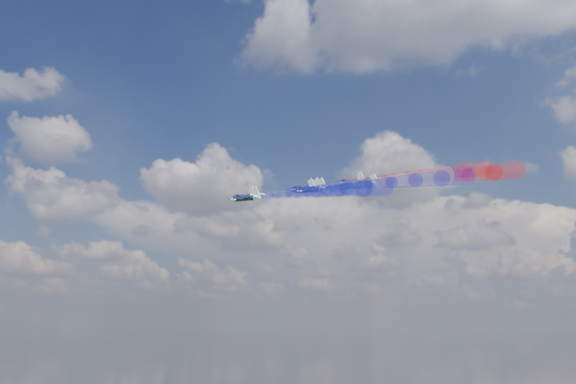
% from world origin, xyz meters
% --- Properties ---
extents(jet_lead, '(14.95, 14.06, 6.76)m').
position_xyz_m(jet_lead, '(-25.07, 29.86, 154.98)').
color(jet_lead, black).
extents(trail_lead, '(35.73, 19.54, 8.24)m').
position_xyz_m(trail_lead, '(-3.26, 20.28, 152.85)').
color(trail_lead, white).
extents(jet_inner_left, '(14.95, 14.06, 6.76)m').
position_xyz_m(jet_inner_left, '(-20.02, 17.05, 152.10)').
color(jet_inner_left, black).
extents(trail_inner_left, '(35.73, 19.54, 8.24)m').
position_xyz_m(trail_inner_left, '(1.79, 7.47, 149.97)').
color(trail_inner_left, '#171FCB').
extents(jet_inner_right, '(14.95, 14.06, 6.76)m').
position_xyz_m(jet_inner_right, '(-9.85, 33.76, 156.97)').
color(jet_inner_right, black).
extents(trail_inner_right, '(35.73, 19.54, 8.24)m').
position_xyz_m(trail_inner_right, '(11.96, 24.18, 154.84)').
color(trail_inner_right, red).
extents(jet_outer_left, '(14.95, 14.06, 6.76)m').
position_xyz_m(jet_outer_left, '(-12.75, 4.12, 148.80)').
color(jet_outer_left, black).
extents(trail_outer_left, '(35.73, 19.54, 8.24)m').
position_xyz_m(trail_outer_left, '(9.06, -5.46, 146.66)').
color(trail_outer_left, '#171FCB').
extents(jet_center_third, '(14.95, 14.06, 6.76)m').
position_xyz_m(jet_center_third, '(-3.29, 20.38, 153.59)').
color(jet_center_third, black).
extents(trail_center_third, '(35.73, 19.54, 8.24)m').
position_xyz_m(trail_center_third, '(18.52, 10.80, 151.46)').
color(trail_center_third, white).
extents(jet_outer_right, '(14.95, 14.06, 6.76)m').
position_xyz_m(jet_outer_right, '(3.25, 37.73, 158.59)').
color(jet_outer_right, black).
extents(trail_outer_right, '(35.73, 19.54, 8.24)m').
position_xyz_m(trail_outer_right, '(25.06, 28.15, 156.46)').
color(trail_outer_right, red).
extents(jet_rear_left, '(14.95, 14.06, 6.76)m').
position_xyz_m(jet_rear_left, '(2.25, 8.28, 150.47)').
color(jet_rear_left, black).
extents(trail_rear_left, '(35.73, 19.54, 8.24)m').
position_xyz_m(trail_rear_left, '(24.06, -1.30, 148.34)').
color(trail_rear_left, '#171FCB').
extents(jet_rear_right, '(14.95, 14.06, 6.76)m').
position_xyz_m(jet_rear_right, '(10.83, 23.55, 154.18)').
color(jet_rear_right, black).
extents(trail_rear_right, '(35.73, 19.54, 8.24)m').
position_xyz_m(trail_rear_right, '(32.64, 13.97, 152.05)').
color(trail_rear_right, red).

